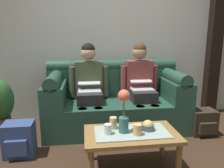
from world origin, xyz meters
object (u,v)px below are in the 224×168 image
object	(u,v)px
backpack_left	(19,140)
cup_far_center	(108,129)
cup_near_left	(113,123)
snack_bowl	(148,126)
couch	(115,102)
backpack_right	(202,122)
person_left	(89,83)
coffee_table	(131,137)
flower_vase	(124,109)
person_right	(140,82)
cup_near_right	(137,129)

from	to	relation	value
backpack_left	cup_far_center	bearing A→B (deg)	-24.54
cup_near_left	cup_far_center	bearing A→B (deg)	-118.87
snack_bowl	cup_near_left	distance (m)	0.34
cup_near_left	backpack_left	distance (m)	1.09
couch	backpack_right	world-z (taller)	couch
person_left	cup_far_center	distance (m)	1.13
snack_bowl	cup_far_center	size ratio (longest dim) A/B	1.29
coffee_table	flower_vase	size ratio (longest dim) A/B	2.16
coffee_table	backpack_left	bearing A→B (deg)	160.87
person_left	cup_near_left	distance (m)	1.02
cup_near_left	backpack_right	distance (m)	1.44
person_right	flower_vase	xyz separation A→B (m)	(-0.45, -1.08, -0.03)
snack_bowl	coffee_table	bearing A→B (deg)	-174.72
couch	person_right	distance (m)	0.47
couch	snack_bowl	size ratio (longest dim) A/B	15.54
person_left	snack_bowl	distance (m)	1.21
cup_far_center	backpack_left	xyz separation A→B (m)	(-0.94, 0.43, -0.26)
cup_near_right	cup_far_center	size ratio (longest dim) A/B	1.07
couch	flower_vase	xyz separation A→B (m)	(-0.08, -1.09, 0.25)
snack_bowl	cup_near_right	world-z (taller)	cup_near_right
snack_bowl	backpack_right	world-z (taller)	snack_bowl
coffee_table	cup_near_right	world-z (taller)	cup_near_right
coffee_table	snack_bowl	size ratio (longest dim) A/B	7.25
person_right	cup_near_right	distance (m)	1.22
couch	flower_vase	bearing A→B (deg)	-94.13
snack_bowl	cup_near_right	bearing A→B (deg)	-145.03
person_left	coffee_table	xyz separation A→B (m)	(0.37, -1.08, -0.32)
coffee_table	cup_near_right	bearing A→B (deg)	-62.40
couch	person_right	size ratio (longest dim) A/B	1.60
cup_far_center	backpack_left	size ratio (longest dim) A/B	0.25
couch	cup_near_right	size ratio (longest dim) A/B	18.79
person_right	cup_far_center	distance (m)	1.28
couch	backpack_right	xyz separation A→B (m)	(1.14, -0.43, -0.21)
person_right	cup_near_right	xyz separation A→B (m)	(-0.33, -1.16, -0.21)
person_left	backpack_left	size ratio (longest dim) A/B	3.19
backpack_left	backpack_right	bearing A→B (deg)	6.02
flower_vase	cup_near_left	xyz separation A→B (m)	(-0.09, 0.10, -0.17)
couch	backpack_left	distance (m)	1.37
backpack_left	couch	bearing A→B (deg)	29.93
flower_vase	snack_bowl	bearing A→B (deg)	4.33
coffee_table	flower_vase	distance (m)	0.30
snack_bowl	cup_far_center	world-z (taller)	snack_bowl
couch	backpack_left	size ratio (longest dim) A/B	5.11
couch	person_right	world-z (taller)	person_right
cup_far_center	couch	bearing A→B (deg)	78.13
coffee_table	flower_vase	bearing A→B (deg)	-177.72
cup_near_left	backpack_right	world-z (taller)	cup_near_left
couch	cup_near_left	distance (m)	1.00
person_left	flower_vase	bearing A→B (deg)	-74.83
coffee_table	cup_near_left	xyz separation A→B (m)	(-0.17, 0.10, 0.12)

